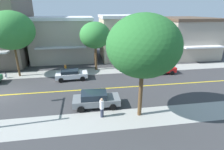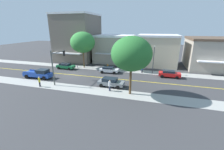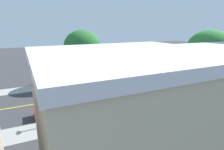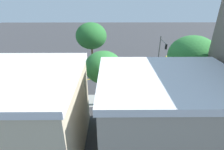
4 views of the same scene
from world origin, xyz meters
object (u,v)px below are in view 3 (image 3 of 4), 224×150
(fire_hydrant, at_px, (208,88))
(grey_sedan_right_curb, at_px, (109,79))
(street_tree_left_far, at_px, (210,49))
(green_sedan_left_curb, at_px, (209,81))
(traffic_light_mast, at_px, (154,55))
(pedestrian_white_shirt, at_px, (103,75))
(pedestrian_yellow_shirt, at_px, (153,67))
(parking_meter, at_px, (168,92))
(pedestrian_orange_shirt, at_px, (165,92))
(street_tree_left_near, at_px, (83,46))
(blue_pickup_truck, at_px, (179,70))
(red_sedan_left_curb, at_px, (55,108))
(street_lamp, at_px, (90,81))
(pedestrian_blue_shirt, at_px, (110,104))
(white_sedan_left_curb, at_px, (151,90))
(street_tree_right_corner, at_px, (147,65))

(fire_hydrant, xyz_separation_m, grey_sedan_right_curb, (9.62, 11.70, 0.37))
(street_tree_left_far, xyz_separation_m, green_sedan_left_curb, (2.35, -3.86, -5.60))
(traffic_light_mast, xyz_separation_m, pedestrian_white_shirt, (0.92, 10.10, -3.04))
(pedestrian_yellow_shirt, bearing_deg, street_tree_left_far, 83.80)
(parking_meter, bearing_deg, pedestrian_yellow_shirt, -30.47)
(grey_sedan_right_curb, bearing_deg, pedestrian_orange_shirt, 112.27)
(pedestrian_yellow_shirt, bearing_deg, grey_sedan_right_curb, 17.34)
(street_tree_left_near, distance_m, blue_pickup_truck, 19.75)
(traffic_light_mast, bearing_deg, street_tree_left_far, 2.06)
(red_sedan_left_curb, bearing_deg, street_tree_left_far, 174.47)
(street_lamp, xyz_separation_m, green_sedan_left_curb, (1.86, -20.70, -3.08))
(blue_pickup_truck, bearing_deg, grey_sedan_right_curb, -2.91)
(pedestrian_yellow_shirt, bearing_deg, pedestrian_blue_shirt, 39.85)
(red_sedan_left_curb, distance_m, pedestrian_white_shirt, 13.92)
(white_sedan_left_curb, height_order, pedestrian_white_shirt, pedestrian_white_shirt)
(pedestrian_orange_shirt, bearing_deg, green_sedan_left_curb, 161.44)
(street_tree_left_near, relative_size, parking_meter, 6.04)
(parking_meter, xyz_separation_m, green_sedan_left_curb, (1.71, -10.01, -0.21))
(fire_hydrant, relative_size, pedestrian_white_shirt, 0.45)
(red_sedan_left_curb, xyz_separation_m, pedestrian_blue_shirt, (-1.69, -5.61, 0.07))
(street_tree_left_far, distance_m, parking_meter, 8.20)
(street_tree_right_corner, xyz_separation_m, white_sedan_left_curb, (3.74, -3.61, -4.59))
(street_tree_left_far, relative_size, fire_hydrant, 10.75)
(street_lamp, height_order, white_sedan_left_curb, street_lamp)
(parking_meter, distance_m, green_sedan_left_curb, 10.16)
(fire_hydrant, bearing_deg, pedestrian_orange_shirt, 89.45)
(fire_hydrant, xyz_separation_m, pedestrian_orange_shirt, (0.08, 8.08, 0.49))
(parking_meter, distance_m, red_sedan_left_curb, 14.13)
(street_tree_right_corner, xyz_separation_m, pedestrian_yellow_shirt, (14.99, -12.59, -4.36))
(street_tree_right_corner, bearing_deg, grey_sedan_right_curb, -4.41)
(green_sedan_left_curb, relative_size, pedestrian_orange_shirt, 2.67)
(street_tree_right_corner, height_order, green_sedan_left_curb, street_tree_right_corner)
(grey_sedan_right_curb, height_order, pedestrian_yellow_shirt, pedestrian_yellow_shirt)
(red_sedan_left_curb, bearing_deg, pedestrian_blue_shirt, 163.93)
(street_tree_right_corner, distance_m, fire_hydrant, 13.63)
(grey_sedan_right_curb, bearing_deg, pedestrian_blue_shirt, 66.92)
(traffic_light_mast, distance_m, red_sedan_left_curb, 22.01)
(fire_hydrant, height_order, street_lamp, street_lamp)
(traffic_light_mast, height_order, blue_pickup_truck, traffic_light_mast)
(grey_sedan_right_curb, height_order, blue_pickup_truck, blue_pickup_truck)
(red_sedan_left_curb, relative_size, blue_pickup_truck, 0.71)
(grey_sedan_right_curb, bearing_deg, pedestrian_yellow_shirt, -161.52)
(white_sedan_left_curb, relative_size, pedestrian_orange_shirt, 2.52)
(street_tree_right_corner, distance_m, parking_meter, 6.77)
(blue_pickup_truck, distance_m, pedestrian_blue_shirt, 21.75)
(parking_meter, bearing_deg, green_sedan_left_curb, -80.32)
(red_sedan_left_curb, xyz_separation_m, grey_sedan_right_curb, (8.05, -10.08, 0.01))
(street_tree_right_corner, xyz_separation_m, red_sedan_left_curb, (3.36, 9.20, -4.56))
(street_tree_left_near, bearing_deg, street_tree_left_far, -131.78)
(red_sedan_left_curb, height_order, blue_pickup_truck, blue_pickup_truck)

